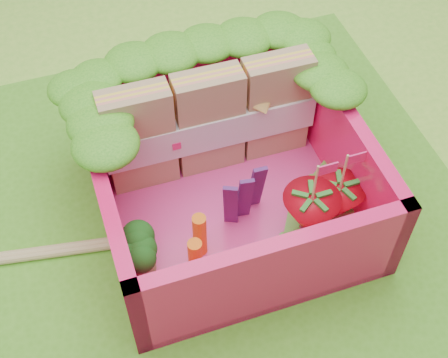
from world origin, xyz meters
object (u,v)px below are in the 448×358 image
sandwich_stack (210,122)px  strawberry_right (337,203)px  strawberry_left (309,215)px  bento_box (228,175)px  broccoli (141,250)px  chopsticks (8,257)px

sandwich_stack → strawberry_right: bearing=-50.6°
strawberry_left → strawberry_right: strawberry_left is taller
strawberry_right → sandwich_stack: bearing=129.4°
bento_box → strawberry_right: (0.48, -0.28, -0.09)m
bento_box → strawberry_right: 0.56m
sandwich_stack → broccoli: (-0.52, -0.56, -0.14)m
bento_box → sandwich_stack: size_ratio=1.15×
sandwich_stack → chopsticks: 1.23m
strawberry_left → bento_box: bearing=135.6°
broccoli → strawberry_left: size_ratio=0.62×
bento_box → broccoli: (-0.52, -0.25, -0.06)m
sandwich_stack → strawberry_left: bearing=-63.1°
sandwich_stack → strawberry_left: 0.71m
sandwich_stack → broccoli: bearing=-133.3°
strawberry_left → sandwich_stack: bearing=116.9°
broccoli → strawberry_right: 1.00m
strawberry_left → broccoli: bearing=176.1°
chopsticks → broccoli: bearing=-25.4°
strawberry_left → chopsticks: bearing=166.3°
strawberry_right → chopsticks: strawberry_right is taller
sandwich_stack → broccoli: sandwich_stack is taller
sandwich_stack → bento_box: bearing=-91.0°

